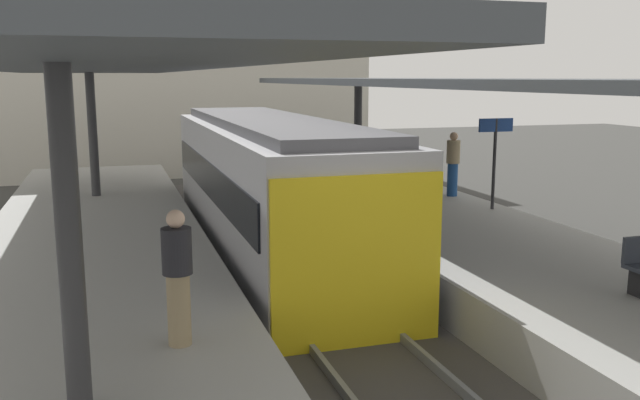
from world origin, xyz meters
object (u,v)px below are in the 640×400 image
object	(u,v)px
litter_bin	(420,184)
passenger_near_bench	(384,181)
commuter_train	(270,188)
passenger_mid_platform	(178,276)
platform_sign	(495,143)
passenger_far_end	(453,163)

from	to	relation	value
litter_bin	passenger_near_bench	xyz separation A→B (m)	(-1.81, -1.81, 0.43)
commuter_train	passenger_mid_platform	size ratio (longest dim) A/B	6.81
commuter_train	passenger_near_bench	size ratio (longest dim) A/B	7.06
platform_sign	passenger_mid_platform	xyz separation A→B (m)	(-8.19, -6.38, -0.76)
passenger_mid_platform	passenger_far_end	bearing A→B (deg)	45.70
passenger_near_bench	passenger_far_end	bearing A→B (deg)	34.90
commuter_train	litter_bin	bearing A→B (deg)	18.34
passenger_near_bench	passenger_mid_platform	world-z (taller)	passenger_mid_platform
litter_bin	commuter_train	bearing A→B (deg)	-161.66
passenger_near_bench	litter_bin	bearing A→B (deg)	45.00
passenger_near_bench	commuter_train	bearing A→B (deg)	172.27
commuter_train	litter_bin	xyz separation A→B (m)	(4.41, 1.46, -0.33)
platform_sign	litter_bin	size ratio (longest dim) A/B	2.76
litter_bin	passenger_mid_platform	distance (m)	10.85
commuter_train	passenger_near_bench	distance (m)	2.62
platform_sign	passenger_mid_platform	distance (m)	10.41
commuter_train	passenger_far_end	world-z (taller)	commuter_train
platform_sign	passenger_near_bench	distance (m)	3.00
litter_bin	passenger_near_bench	distance (m)	2.60
commuter_train	litter_bin	distance (m)	4.66
platform_sign	passenger_far_end	world-z (taller)	platform_sign
litter_bin	passenger_mid_platform	xyz separation A→B (m)	(-7.11, -8.17, 0.46)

